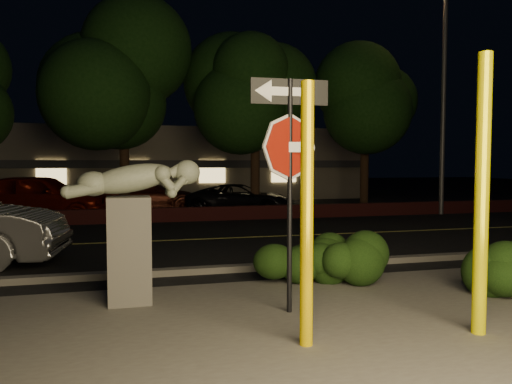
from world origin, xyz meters
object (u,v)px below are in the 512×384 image
sculpture (131,215)px  yellow_pole_left (307,216)px  signpost (290,148)px  streetlight (439,76)px  parked_car_dark (241,199)px  parked_car_darkred (142,196)px  yellow_pole_right (482,196)px  parked_car_red (40,197)px

sculpture → yellow_pole_left: bearing=-51.3°
signpost → streetlight: streetlight is taller
streetlight → parked_car_dark: size_ratio=2.13×
signpost → parked_car_darkred: size_ratio=0.65×
parked_car_darkred → parked_car_dark: bearing=-107.4°
streetlight → yellow_pole_left: bearing=-105.2°
yellow_pole_left → signpost: signpost is taller
yellow_pole_right → yellow_pole_left: bearing=175.5°
yellow_pole_right → sculpture: size_ratio=1.59×
streetlight → parked_car_dark: (-7.53, 2.29, -4.89)m
yellow_pole_left → parked_car_darkred: 15.84m
yellow_pole_left → signpost: bearing=80.2°
yellow_pole_left → parked_car_darkred: (-1.29, 15.77, -0.77)m
parked_car_darkred → parked_car_dark: size_ratio=1.14×
sculpture → parked_car_red: bearing=104.1°
parked_car_darkred → streetlight: bearing=-107.1°
parked_car_darkred → parked_car_red: bearing=113.1°
sculpture → parked_car_darkred: 13.49m
yellow_pole_left → signpost: (0.21, 1.23, 0.79)m
yellow_pole_left → sculpture: 2.97m
streetlight → parked_car_darkred: size_ratio=1.87×
signpost → parked_car_dark: (2.37, 13.33, -1.68)m
yellow_pole_right → parked_car_dark: (0.44, 14.73, -1.08)m
sculpture → streetlight: size_ratio=0.23×
yellow_pole_right → streetlight: streetlight is taller
yellow_pole_right → streetlight: bearing=57.4°
yellow_pole_right → sculpture: bearing=148.5°
sculpture → parked_car_dark: bearing=69.6°
yellow_pole_right → parked_car_darkred: size_ratio=0.68×
yellow_pole_left → parked_car_dark: size_ratio=0.69×
streetlight → parked_car_darkred: (-11.41, 3.49, -4.78)m
yellow_pole_right → signpost: 2.46m
yellow_pole_right → parked_car_red: (-7.10, 14.37, -0.84)m
sculpture → parked_car_darkred: size_ratio=0.43×
signpost → sculpture: size_ratio=1.51×
yellow_pole_left → sculpture: yellow_pole_left is taller
parked_car_red → sculpture: bearing=-152.8°
yellow_pole_right → parked_car_dark: yellow_pole_right is taller
yellow_pole_right → parked_car_red: size_ratio=0.68×
signpost → parked_car_red: signpost is taller
signpost → parked_car_darkred: (-1.50, 14.54, -1.56)m
yellow_pole_left → yellow_pole_right: bearing=-4.5°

